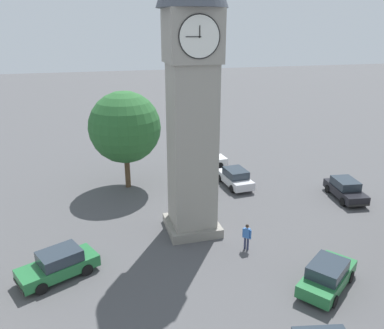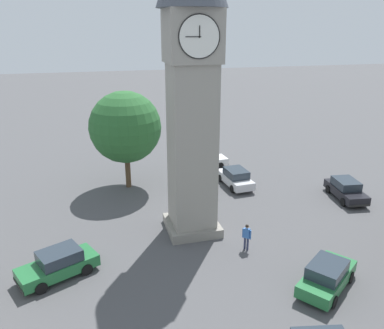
{
  "view_description": "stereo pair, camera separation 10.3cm",
  "coord_description": "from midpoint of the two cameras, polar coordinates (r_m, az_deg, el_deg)",
  "views": [
    {
      "loc": [
        5.88,
        21.78,
        12.68
      ],
      "look_at": [
        0.0,
        0.0,
        4.58
      ],
      "focal_mm": 35.93,
      "sensor_mm": 36.0,
      "label": 1
    },
    {
      "loc": [
        5.78,
        21.8,
        12.68
      ],
      "look_at": [
        0.0,
        0.0,
        4.58
      ],
      "focal_mm": 35.93,
      "sensor_mm": 36.0,
      "label": 2
    }
  ],
  "objects": [
    {
      "name": "tree",
      "position": [
        31.2,
        -10.03,
        5.46
      ],
      "size": [
        5.76,
        5.76,
        8.03
      ],
      "color": "brown",
      "rests_on": "ground"
    },
    {
      "name": "car_red_corner",
      "position": [
        32.25,
        21.73,
        -3.42
      ],
      "size": [
        2.22,
        4.32,
        1.53
      ],
      "color": "black",
      "rests_on": "ground"
    },
    {
      "name": "clock_tower",
      "position": [
        22.6,
        -0.14,
        16.4
      ],
      "size": [
        3.99,
        3.99,
        19.47
      ],
      "color": "gray",
      "rests_on": "ground"
    },
    {
      "name": "car_silver_kerb",
      "position": [
        36.48,
        1.76,
        0.67
      ],
      "size": [
        4.25,
        2.06,
        1.53
      ],
      "color": "white",
      "rests_on": "ground"
    },
    {
      "name": "pedestrian",
      "position": [
        23.48,
        8.01,
        -10.26
      ],
      "size": [
        0.43,
        0.42,
        1.69
      ],
      "color": "#2D3351",
      "rests_on": "ground"
    },
    {
      "name": "car_green_alley",
      "position": [
        32.45,
        6.31,
        -1.92
      ],
      "size": [
        2.04,
        4.24,
        1.53
      ],
      "color": "silver",
      "rests_on": "ground"
    },
    {
      "name": "car_blue_kerb",
      "position": [
        22.3,
        -19.33,
        -13.82
      ],
      "size": [
        4.45,
        3.28,
        1.53
      ],
      "color": "#236B38",
      "rests_on": "ground"
    },
    {
      "name": "car_black_far",
      "position": [
        21.46,
        19.33,
        -15.25
      ],
      "size": [
        4.33,
        3.8,
        1.53
      ],
      "color": "#236B38",
      "rests_on": "ground"
    },
    {
      "name": "ground_plane",
      "position": [
        25.88,
        -0.12,
        -9.59
      ],
      "size": [
        200.0,
        200.0,
        0.0
      ],
      "primitive_type": "plane",
      "color": "#4C4C4F"
    }
  ]
}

